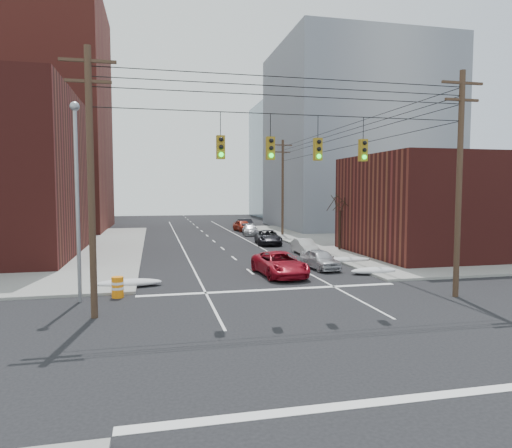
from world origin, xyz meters
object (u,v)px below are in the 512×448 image
parked_car_c (268,237)px  parked_car_f (245,225)px  lot_car_a (33,248)px  construction_barrel (118,287)px  parked_car_b (305,247)px  red_pickup (280,264)px  parked_car_d (250,230)px  lot_car_c (14,241)px  parked_car_e (243,226)px  parked_car_a (320,259)px  lot_car_b (60,236)px  lot_car_d (20,241)px

parked_car_c → parked_car_f: 15.09m
lot_car_a → construction_barrel: (7.36, -14.99, -0.23)m
parked_car_b → red_pickup: bearing=-117.8°
red_pickup → parked_car_d: 25.62m
parked_car_f → lot_car_c: (-23.28, -15.40, 0.12)m
parked_car_e → lot_car_a: bearing=-144.0°
lot_car_c → construction_barrel: size_ratio=4.95×
parked_car_c → parked_car_d: parked_car_c is taller
parked_car_b → parked_car_d: bearing=93.6°
red_pickup → lot_car_a: size_ratio=1.42×
parked_car_c → parked_car_f: parked_car_f is taller
parked_car_a → parked_car_e: (0.32, 28.63, 0.06)m
parked_car_b → parked_car_f: (-0.52, 22.28, 0.14)m
parked_car_d → parked_car_f: 5.62m
parked_car_b → parked_car_c: bearing=100.1°
parked_car_d → lot_car_c: (-22.75, -9.80, 0.28)m
parked_car_f → lot_car_b: lot_car_b is taller
parked_car_b → lot_car_d: 24.22m
red_pickup → parked_car_e: 30.57m
parked_car_f → lot_car_c: bearing=-147.2°
parked_car_b → lot_car_c: size_ratio=0.74×
parked_car_c → construction_barrel: (-12.63, -19.67, -0.15)m
lot_car_b → construction_barrel: 25.24m
parked_car_f → construction_barrel: size_ratio=4.51×
parked_car_c → lot_car_d: lot_car_d is taller
parked_car_d → lot_car_c: 24.77m
parked_car_b → lot_car_a: 21.42m
parked_car_e → lot_car_a: (-20.31, -19.14, 0.04)m
parked_car_a → parked_car_e: bearing=83.7°
lot_car_a → lot_car_c: bearing=19.4°
parked_car_e → lot_car_b: lot_car_b is taller
parked_car_d → lot_car_b: 20.57m
lot_car_b → lot_car_c: size_ratio=0.99×
parked_car_a → lot_car_b: bearing=130.8°
parked_car_e → parked_car_f: size_ratio=0.91×
parked_car_a → parked_car_e: size_ratio=0.92×
parked_car_f → lot_car_a: bearing=-137.1°
parked_car_a → construction_barrel: bearing=-162.2°
parked_car_c → parked_car_f: (0.77, 15.07, 0.08)m
lot_car_c → lot_car_d: bearing=-99.6°
parked_car_a → lot_car_a: 22.13m
red_pickup → parked_car_f: bearing=78.8°
parked_car_a → parked_car_b: parked_car_a is taller
parked_car_a → construction_barrel: parked_car_a is taller
parked_car_b → parked_car_f: size_ratio=0.81×
construction_barrel → parked_car_e: bearing=69.2°
parked_car_d → construction_barrel: bearing=-106.5°
parked_car_b → construction_barrel: 18.68m
lot_car_b → construction_barrel: lot_car_b is taller
lot_car_a → lot_car_b: size_ratio=0.74×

